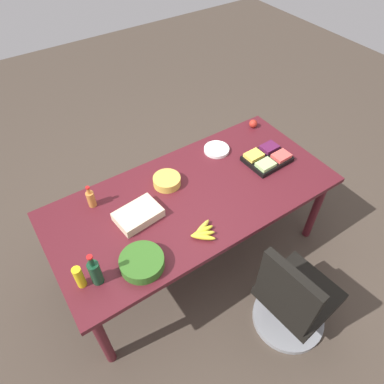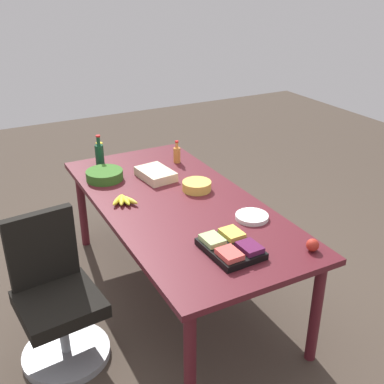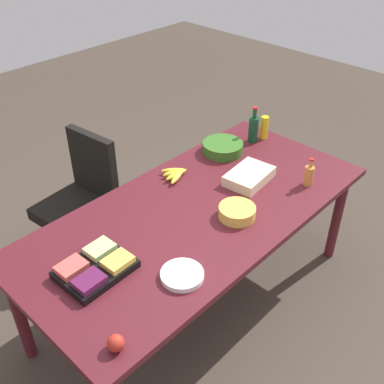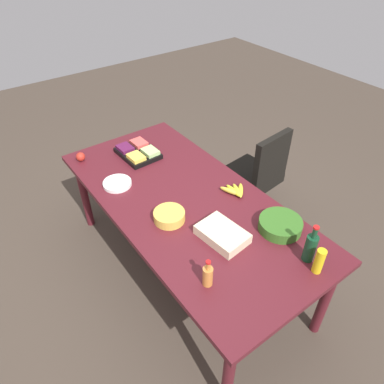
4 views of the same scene
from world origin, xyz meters
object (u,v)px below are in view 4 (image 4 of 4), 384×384
sheet_cake (222,234)px  banana_bunch (235,191)px  salad_bowl (280,225)px  mustard_bottle (319,261)px  conference_table (186,207)px  fruit_platter (138,152)px  dressing_bottle (208,275)px  office_chair (253,183)px  wine_bottle (310,247)px  paper_plate_stack (117,183)px  chip_bowl (169,216)px  apple_red (81,157)px

sheet_cake → banana_bunch: bearing=-51.8°
salad_bowl → mustard_bottle: (-0.37, 0.09, 0.05)m
conference_table → fruit_platter: 0.75m
dressing_bottle → sheet_cake: size_ratio=0.60×
office_chair → dressing_bottle: 1.65m
fruit_platter → wine_bottle: 1.66m
mustard_bottle → paper_plate_stack: bearing=21.3°
chip_bowl → dressing_bottle: bearing=168.3°
apple_red → wine_bottle: wine_bottle is taller
sheet_cake → salad_bowl: size_ratio=1.11×
fruit_platter → apple_red: bearing=63.4°
chip_bowl → sheet_cake: same height
chip_bowl → sheet_cake: size_ratio=0.68×
conference_table → office_chair: office_chair is taller
fruit_platter → wine_bottle: bearing=-171.0°
paper_plate_stack → mustard_bottle: 1.56m
salad_bowl → conference_table: bearing=28.2°
conference_table → sheet_cake: (-0.46, 0.03, 0.11)m
dressing_bottle → paper_plate_stack: (1.14, -0.01, -0.06)m
salad_bowl → dressing_bottle: bearing=95.4°
salad_bowl → apple_red: same height
dressing_bottle → sheet_cake: bearing=-52.9°
chip_bowl → paper_plate_stack: 0.58m
chip_bowl → apple_red: 1.08m
conference_table → paper_plate_stack: (0.46, 0.32, 0.09)m
conference_table → wine_bottle: size_ratio=8.17×
sheet_cake → salad_bowl: salad_bowl is taller
dressing_bottle → banana_bunch: 0.86m
office_chair → wine_bottle: wine_bottle is taller
conference_table → dressing_bottle: dressing_bottle is taller
office_chair → dressing_bottle: size_ratio=4.96×
paper_plate_stack → salad_bowl: bearing=-148.8°
chip_bowl → dressing_bottle: dressing_bottle is taller
sheet_cake → office_chair: bearing=-55.6°
paper_plate_stack → wine_bottle: bearing=-156.2°
chip_bowl → apple_red: (1.06, 0.20, 0.00)m
wine_bottle → banana_bunch: bearing=-5.4°
sheet_cake → apple_red: (1.41, 0.38, 0.00)m
dressing_bottle → salad_bowl: size_ratio=0.67×
paper_plate_stack → salad_bowl: size_ratio=0.76×
dressing_bottle → banana_bunch: bearing=-52.3°
apple_red → conference_table: bearing=-156.5°
sheet_cake → fruit_platter: bearing=-2.4°
conference_table → fruit_platter: size_ratio=6.04×
banana_bunch → apple_red: bearing=34.4°
office_chair → salad_bowl: office_chair is taller
chip_bowl → sheet_cake: 0.39m
chip_bowl → mustard_bottle: size_ratio=1.24×
fruit_platter → chip_bowl: size_ratio=1.70×
salad_bowl → wine_bottle: size_ratio=1.06×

